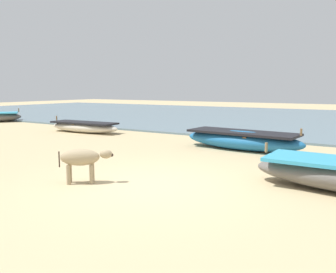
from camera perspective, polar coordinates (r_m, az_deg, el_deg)
name	(u,v)px	position (r m, az deg, el deg)	size (l,w,h in m)	color
ground	(149,185)	(6.95, -3.03, -7.91)	(80.00, 80.00, 0.00)	tan
sea_water	(310,119)	(22.67, 22.13, 2.60)	(60.00, 20.00, 0.08)	slate
fishing_boat_1	(84,127)	(15.49, -13.48, 1.57)	(3.55, 1.13, 0.66)	beige
fishing_boat_4	(242,140)	(11.08, 11.96, -0.50)	(3.89, 1.46, 0.78)	#1E669E
calf_near_dun	(82,159)	(7.18, -13.79, -3.50)	(0.95, 0.80, 0.70)	tan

